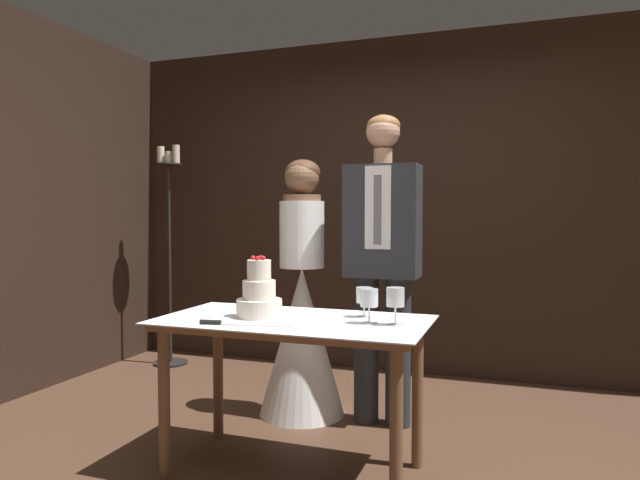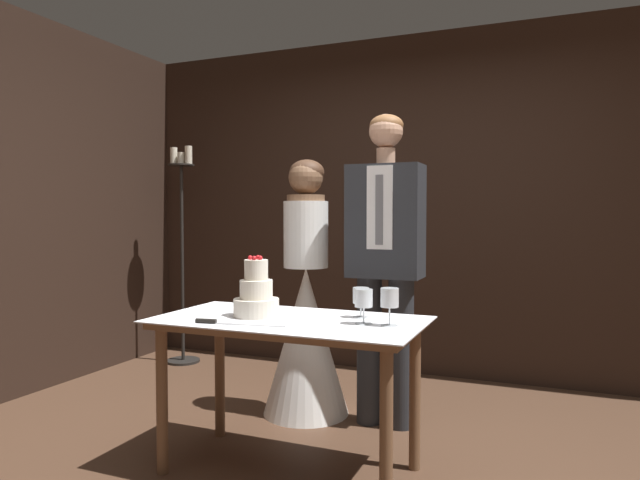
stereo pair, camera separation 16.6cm
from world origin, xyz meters
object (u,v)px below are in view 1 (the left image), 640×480
object	(u,v)px
wine_glass_far	(369,299)
candle_stand	(169,253)
cake_knife	(228,323)
bride	(302,320)
tiered_cake	(259,296)
wine_glass_near	(364,296)
cake_table	(293,340)
groom	(383,253)
wine_glass_middle	(395,298)

from	to	relation	value
wine_glass_far	candle_stand	world-z (taller)	candle_stand
cake_knife	bride	world-z (taller)	bride
tiered_cake	wine_glass_far	distance (m)	0.56
wine_glass_near	candle_stand	size ratio (longest dim) A/B	0.08
wine_glass_far	bride	size ratio (longest dim) A/B	0.10
cake_knife	bride	bearing A→B (deg)	82.13
cake_table	groom	world-z (taller)	groom
cake_knife	wine_glass_near	distance (m)	0.68
cake_knife	candle_stand	xyz separation A→B (m)	(-1.52, 1.78, 0.18)
wine_glass_near	bride	distance (m)	0.88
candle_stand	wine_glass_far	bearing A→B (deg)	-35.74
bride	candle_stand	xyz separation A→B (m)	(-1.49, 0.76, 0.35)
cake_knife	wine_glass_far	distance (m)	0.66
bride	groom	world-z (taller)	groom
cake_table	wine_glass_middle	world-z (taller)	wine_glass_middle
cake_table	wine_glass_near	xyz separation A→B (m)	(0.31, 0.17, 0.21)
wine_glass_far	candle_stand	size ratio (longest dim) A/B	0.09
groom	candle_stand	distance (m)	2.14
bride	candle_stand	bearing A→B (deg)	153.08
tiered_cake	cake_knife	bearing A→B (deg)	-100.77
wine_glass_near	candle_stand	xyz separation A→B (m)	(-2.06, 1.37, 0.09)
tiered_cake	wine_glass_far	size ratio (longest dim) A/B	1.88
wine_glass_near	bride	size ratio (longest dim) A/B	0.09
cake_table	candle_stand	bearing A→B (deg)	138.63
cake_table	candle_stand	world-z (taller)	candle_stand
cake_knife	wine_glass_far	xyz separation A→B (m)	(0.60, 0.25, 0.11)
tiered_cake	bride	distance (m)	0.83
cake_table	wine_glass_middle	size ratio (longest dim) A/B	7.52
wine_glass_near	wine_glass_far	bearing A→B (deg)	-67.09
cake_knife	candle_stand	world-z (taller)	candle_stand
cake_table	cake_knife	world-z (taller)	cake_knife
tiered_cake	wine_glass_near	size ratio (longest dim) A/B	2.05
wine_glass_near	candle_stand	distance (m)	2.47
wine_glass_far	wine_glass_middle	bearing A→B (deg)	0.75
cake_table	tiered_cake	size ratio (longest dim) A/B	4.28
wine_glass_middle	bride	size ratio (longest dim) A/B	0.11
bride	wine_glass_far	bearing A→B (deg)	-50.57
cake_knife	groom	distance (m)	1.16
cake_knife	wine_glass_far	bearing A→B (deg)	12.92
candle_stand	bride	bearing A→B (deg)	-26.92
cake_table	cake_knife	bearing A→B (deg)	-133.40
wine_glass_near	wine_glass_middle	distance (m)	0.24
cake_table	wine_glass_far	xyz separation A→B (m)	(0.38, 0.01, 0.22)
wine_glass_near	cake_table	bearing A→B (deg)	-151.99
wine_glass_near	groom	world-z (taller)	groom
cake_table	groom	size ratio (longest dim) A/B	0.70
tiered_cake	wine_glass_middle	size ratio (longest dim) A/B	1.76
cake_knife	candle_stand	distance (m)	2.34
tiered_cake	bride	xyz separation A→B (m)	(-0.08, 0.78, -0.26)
cake_knife	bride	size ratio (longest dim) A/B	0.27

